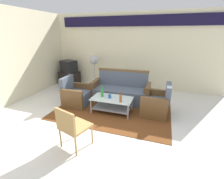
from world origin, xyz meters
The scene contains 14 objects.
ground_plane centered at (0.00, 0.00, 0.00)m, with size 14.00×14.00×0.00m, color silver.
wall_back centered at (0.00, 3.05, 1.48)m, with size 6.52×0.19×2.80m.
rug centered at (-0.13, 0.82, 0.01)m, with size 3.14×2.17×0.01m, color brown.
couch centered at (-0.08, 1.51, 0.32)m, with size 1.82×0.79×0.96m.
armchair_left centered at (-1.28, 0.80, 0.29)m, with size 0.74×0.79×0.85m.
armchair_right centered at (1.03, 0.95, 0.29)m, with size 0.70×0.76×0.85m.
coffee_table centered at (-0.11, 0.70, 0.27)m, with size 1.10×0.60×0.40m.
bottle_brown centered at (0.17, 0.53, 0.51)m, with size 0.06×0.06×0.26m.
bottle_green centered at (-0.40, 0.71, 0.53)m, with size 0.08×0.08×0.32m.
cup centered at (-0.17, 0.68, 0.46)m, with size 0.08×0.08×0.10m, color #2659A5.
tv_stand centered at (-2.63, 2.55, 0.26)m, with size 0.80×0.50×0.52m, color black.
television centered at (-2.62, 2.55, 0.76)m, with size 0.70×0.60×0.48m.
pedestal_fan centered at (-1.48, 2.60, 1.01)m, with size 0.36×0.36×1.27m.
wicker_chair centered at (-0.35, -0.91, 0.49)m, with size 0.60×0.60×0.84m.
Camera 1 is at (1.12, -3.00, 2.07)m, focal length 25.14 mm.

